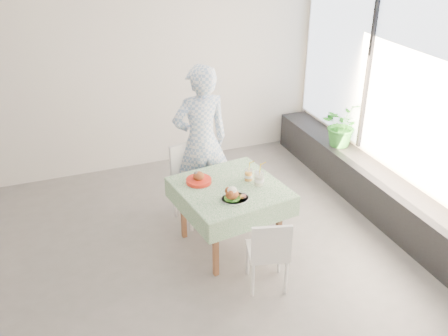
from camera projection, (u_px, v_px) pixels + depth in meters
name	position (u px, v px, depth m)	size (l,w,h in m)	color
floor	(159.00, 273.00, 5.12)	(6.00, 6.00, 0.00)	#64615F
wall_back	(105.00, 74.00, 6.54)	(6.00, 0.02, 2.80)	white
wall_right	(419.00, 108.00, 5.42)	(0.02, 5.00, 2.80)	white
window_pane	(421.00, 86.00, 5.30)	(0.01, 4.80, 2.18)	#D1E0F9
window_ledge	(388.00, 201.00, 5.89)	(0.40, 4.80, 0.50)	black
cafe_table	(230.00, 209.00, 5.35)	(1.17, 1.17, 0.74)	brown
chair_far	(196.00, 197.00, 5.91)	(0.53, 0.53, 0.93)	white
chair_near	(267.00, 265.00, 4.85)	(0.46, 0.46, 0.79)	white
diner	(201.00, 141.00, 5.80)	(0.67, 0.44, 1.84)	#81A3CE
main_dish	(234.00, 196.00, 4.95)	(0.29, 0.29, 0.15)	white
juice_cup_orange	(248.00, 175.00, 5.31)	(0.09, 0.09, 0.26)	white
juice_cup_lemonade	(259.00, 179.00, 5.21)	(0.11, 0.11, 0.30)	white
second_dish	(199.00, 179.00, 5.27)	(0.27, 0.27, 0.13)	red
potted_plant	(341.00, 124.00, 6.58)	(0.53, 0.46, 0.59)	#297928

